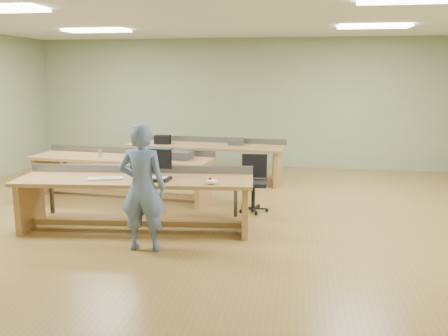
{
  "coord_description": "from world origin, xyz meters",
  "views": [
    {
      "loc": [
        1.29,
        -7.18,
        2.17
      ],
      "look_at": [
        0.24,
        -0.6,
        0.85
      ],
      "focal_mm": 38.0,
      "sensor_mm": 36.0,
      "label": 1
    }
  ],
  "objects_px": {
    "person": "(142,188)",
    "task_chair": "(253,191)",
    "mug": "(130,155)",
    "workbench_back": "(206,153)",
    "parts_bin_teal": "(158,153)",
    "laptop_base": "(157,179)",
    "camera_bag": "(141,169)",
    "workbench_mid": "(122,167)",
    "workbench_front": "(136,190)",
    "drinks_can": "(100,154)",
    "parts_bin_grey": "(177,155)"
  },
  "relations": [
    {
      "from": "person",
      "to": "task_chair",
      "type": "height_order",
      "value": "person"
    },
    {
      "from": "task_chair",
      "to": "mug",
      "type": "relative_size",
      "value": 8.35
    },
    {
      "from": "workbench_back",
      "to": "parts_bin_teal",
      "type": "relative_size",
      "value": 7.61
    },
    {
      "from": "laptop_base",
      "to": "camera_bag",
      "type": "bearing_deg",
      "value": 140.79
    },
    {
      "from": "workbench_mid",
      "to": "workbench_front",
      "type": "bearing_deg",
      "value": -58.04
    },
    {
      "from": "parts_bin_teal",
      "to": "drinks_can",
      "type": "xyz_separation_m",
      "value": [
        -0.99,
        -0.17,
        -0.01
      ]
    },
    {
      "from": "workbench_front",
      "to": "task_chair",
      "type": "height_order",
      "value": "task_chair"
    },
    {
      "from": "parts_bin_grey",
      "to": "task_chair",
      "type": "bearing_deg",
      "value": -14.75
    },
    {
      "from": "parts_bin_grey",
      "to": "parts_bin_teal",
      "type": "bearing_deg",
      "value": 160.5
    },
    {
      "from": "laptop_base",
      "to": "parts_bin_grey",
      "type": "distance_m",
      "value": 1.65
    },
    {
      "from": "workbench_mid",
      "to": "parts_bin_teal",
      "type": "xyz_separation_m",
      "value": [
        0.64,
        0.05,
        0.26
      ]
    },
    {
      "from": "workbench_mid",
      "to": "laptop_base",
      "type": "distance_m",
      "value": 2.1
    },
    {
      "from": "person",
      "to": "camera_bag",
      "type": "height_order",
      "value": "person"
    },
    {
      "from": "parts_bin_grey",
      "to": "workbench_back",
      "type": "bearing_deg",
      "value": 85.23
    },
    {
      "from": "workbench_front",
      "to": "parts_bin_teal",
      "type": "xyz_separation_m",
      "value": [
        -0.19,
        1.67,
        0.26
      ]
    },
    {
      "from": "workbench_front",
      "to": "workbench_back",
      "type": "height_order",
      "value": "same"
    },
    {
      "from": "person",
      "to": "drinks_can",
      "type": "xyz_separation_m",
      "value": [
        -1.53,
        2.26,
        0.01
      ]
    },
    {
      "from": "laptop_base",
      "to": "task_chair",
      "type": "height_order",
      "value": "task_chair"
    },
    {
      "from": "workbench_back",
      "to": "mug",
      "type": "bearing_deg",
      "value": -114.28
    },
    {
      "from": "workbench_front",
      "to": "camera_bag",
      "type": "height_order",
      "value": "camera_bag"
    },
    {
      "from": "mug",
      "to": "laptop_base",
      "type": "bearing_deg",
      "value": -59.05
    },
    {
      "from": "workbench_back",
      "to": "parts_bin_grey",
      "type": "xyz_separation_m",
      "value": [
        -0.15,
        -1.75,
        0.25
      ]
    },
    {
      "from": "workbench_front",
      "to": "mug",
      "type": "bearing_deg",
      "value": 107.46
    },
    {
      "from": "person",
      "to": "parts_bin_grey",
      "type": "bearing_deg",
      "value": -87.98
    },
    {
      "from": "workbench_mid",
      "to": "parts_bin_teal",
      "type": "distance_m",
      "value": 0.69
    },
    {
      "from": "workbench_front",
      "to": "parts_bin_grey",
      "type": "height_order",
      "value": "parts_bin_grey"
    },
    {
      "from": "person",
      "to": "workbench_mid",
      "type": "bearing_deg",
      "value": -65.44
    },
    {
      "from": "parts_bin_grey",
      "to": "drinks_can",
      "type": "height_order",
      "value": "parts_bin_grey"
    },
    {
      "from": "person",
      "to": "mug",
      "type": "bearing_deg",
      "value": -68.18
    },
    {
      "from": "parts_bin_teal",
      "to": "parts_bin_grey",
      "type": "xyz_separation_m",
      "value": [
        0.39,
        -0.14,
        -0.01
      ]
    },
    {
      "from": "workbench_front",
      "to": "camera_bag",
      "type": "distance_m",
      "value": 0.34
    },
    {
      "from": "workbench_mid",
      "to": "mug",
      "type": "height_order",
      "value": "workbench_mid"
    },
    {
      "from": "mug",
      "to": "person",
      "type": "bearing_deg",
      "value": -66.3
    },
    {
      "from": "camera_bag",
      "to": "parts_bin_teal",
      "type": "relative_size",
      "value": 0.57
    },
    {
      "from": "workbench_mid",
      "to": "person",
      "type": "distance_m",
      "value": 2.67
    },
    {
      "from": "camera_bag",
      "to": "parts_bin_grey",
      "type": "relative_size",
      "value": 0.51
    },
    {
      "from": "person",
      "to": "drinks_can",
      "type": "height_order",
      "value": "person"
    },
    {
      "from": "mug",
      "to": "workbench_front",
      "type": "bearing_deg",
      "value": -66.93
    },
    {
      "from": "workbench_front",
      "to": "drinks_can",
      "type": "height_order",
      "value": "drinks_can"
    },
    {
      "from": "task_chair",
      "to": "mug",
      "type": "distance_m",
      "value": 2.29
    },
    {
      "from": "workbench_front",
      "to": "workbench_back",
      "type": "relative_size",
      "value": 1.01
    },
    {
      "from": "workbench_front",
      "to": "drinks_can",
      "type": "relative_size",
      "value": 25.94
    },
    {
      "from": "workbench_front",
      "to": "parts_bin_grey",
      "type": "distance_m",
      "value": 1.57
    },
    {
      "from": "parts_bin_grey",
      "to": "drinks_can",
      "type": "xyz_separation_m",
      "value": [
        -1.38,
        -0.04,
        -0.0
      ]
    },
    {
      "from": "workbench_front",
      "to": "task_chair",
      "type": "relative_size",
      "value": 3.7
    },
    {
      "from": "workbench_front",
      "to": "person",
      "type": "bearing_deg",
      "value": -70.65
    },
    {
      "from": "workbench_mid",
      "to": "laptop_base",
      "type": "relative_size",
      "value": 9.46
    },
    {
      "from": "workbench_front",
      "to": "laptop_base",
      "type": "height_order",
      "value": "workbench_front"
    },
    {
      "from": "parts_bin_teal",
      "to": "parts_bin_grey",
      "type": "height_order",
      "value": "parts_bin_teal"
    },
    {
      "from": "workbench_back",
      "to": "drinks_can",
      "type": "xyz_separation_m",
      "value": [
        -1.52,
        -1.79,
        0.25
      ]
    }
  ]
}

